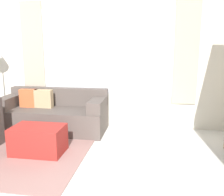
# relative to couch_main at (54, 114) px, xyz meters

# --- Properties ---
(wall_back) EXTENTS (5.93, 0.11, 2.70)m
(wall_back) POSITION_rel_couch_main_xyz_m (0.93, 0.46, 1.06)
(wall_back) COLOR silver
(wall_back) RESTS_ON ground_plane
(area_rug) EXTENTS (2.31, 2.08, 0.01)m
(area_rug) POSITION_rel_couch_main_xyz_m (-0.28, -1.05, -0.30)
(area_rug) COLOR gray
(area_rug) RESTS_ON ground_plane
(couch_main) EXTENTS (1.93, 0.83, 0.77)m
(couch_main) POSITION_rel_couch_main_xyz_m (0.00, 0.00, 0.00)
(couch_main) COLOR #564C47
(couch_main) RESTS_ON ground_plane
(ottoman) EXTENTS (0.75, 0.48, 0.42)m
(ottoman) POSITION_rel_couch_main_xyz_m (0.18, -1.05, -0.09)
(ottoman) COLOR #A82823
(ottoman) RESTS_ON ground_plane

